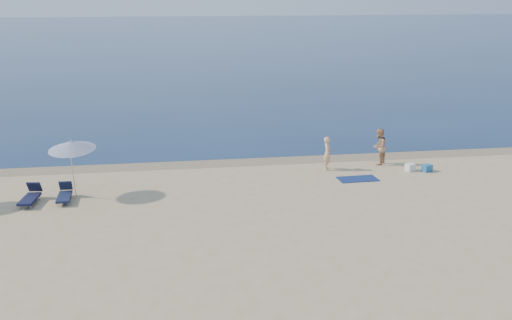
{
  "coord_description": "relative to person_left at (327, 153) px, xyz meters",
  "views": [
    {
      "loc": [
        -5.07,
        -10.33,
        8.21
      ],
      "look_at": [
        -0.78,
        16.0,
        1.0
      ],
      "focal_mm": 45.0,
      "sensor_mm": 36.0,
      "label": 1
    }
  ],
  "objects": [
    {
      "name": "sea",
      "position": [
        -2.81,
        82.55,
        -0.77
      ],
      "size": [
        240.0,
        160.0,
        0.01
      ],
      "primitive_type": "cube",
      "color": "#0B2145",
      "rests_on": "ground"
    },
    {
      "name": "wet_sand_strip",
      "position": [
        -2.81,
        1.95,
        -0.78
      ],
      "size": [
        240.0,
        1.6,
        0.0
      ],
      "primitive_type": "cube",
      "color": "#847254",
      "rests_on": "ground"
    },
    {
      "name": "person_left",
      "position": [
        0.0,
        0.0,
        0.0
      ],
      "size": [
        0.5,
        0.64,
        1.56
      ],
      "primitive_type": "imported",
      "rotation": [
        0.0,
        0.0,
        1.31
      ],
      "color": "#DFA57D",
      "rests_on": "ground"
    },
    {
      "name": "person_right",
      "position": [
        2.67,
        0.48,
        0.09
      ],
      "size": [
        1.05,
        1.08,
        1.75
      ],
      "primitive_type": "imported",
      "rotation": [
        0.0,
        0.0,
        -2.25
      ],
      "color": "tan",
      "rests_on": "ground"
    },
    {
      "name": "beach_towel",
      "position": [
        0.93,
        -1.74,
        -0.76
      ],
      "size": [
        1.77,
        1.02,
        0.03
      ],
      "primitive_type": "cube",
      "rotation": [
        0.0,
        0.0,
        0.03
      ],
      "color": "#101F51",
      "rests_on": "ground"
    },
    {
      "name": "white_bag",
      "position": [
        3.74,
        -0.83,
        -0.61
      ],
      "size": [
        0.48,
        0.45,
        0.33
      ],
      "primitive_type": "cube",
      "rotation": [
        0.0,
        0.0,
        0.36
      ],
      "color": "white",
      "rests_on": "ground"
    },
    {
      "name": "blue_cooler",
      "position": [
        4.46,
        -1.05,
        -0.62
      ],
      "size": [
        0.53,
        0.47,
        0.32
      ],
      "primitive_type": "cube",
      "rotation": [
        0.0,
        0.0,
        0.41
      ],
      "color": "#1E65A4",
      "rests_on": "ground"
    },
    {
      "name": "umbrella_near",
      "position": [
        -11.13,
        -2.18,
        1.35
      ],
      "size": [
        2.45,
        2.46,
        2.45
      ],
      "rotation": [
        0.0,
        0.0,
        -0.37
      ],
      "color": "silver",
      "rests_on": "ground"
    },
    {
      "name": "lounger_left",
      "position": [
        -12.78,
        -2.79,
        -0.51
      ],
      "size": [
        0.75,
        1.69,
        0.72
      ],
      "rotation": [
        0.0,
        0.0,
        -0.13
      ],
      "color": "#131634",
      "rests_on": "ground"
    },
    {
      "name": "lounger_right",
      "position": [
        -11.49,
        -2.7,
        -0.53
      ],
      "size": [
        0.52,
        1.55,
        0.68
      ],
      "rotation": [
        0.0,
        0.0,
        0.01
      ],
      "color": "#161E3D",
      "rests_on": "ground"
    }
  ]
}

